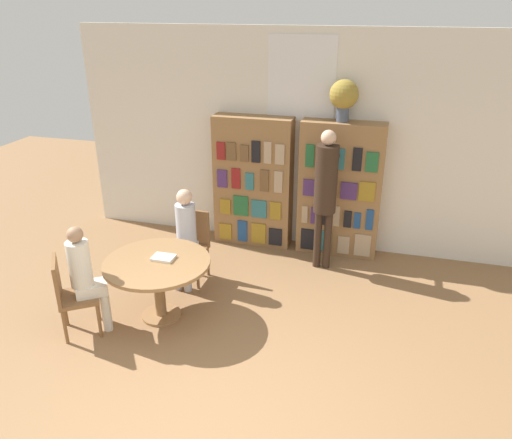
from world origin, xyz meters
TOP-DOWN VIEW (x-y plane):
  - ground_plane at (0.00, 0.00)m, footprint 16.00×16.00m
  - wall_back at (0.00, 3.79)m, footprint 6.40×0.07m
  - bookshelf_left at (-0.61, 3.59)m, footprint 1.10×0.34m
  - bookshelf_right at (0.61, 3.59)m, footprint 1.10×0.34m
  - flower_vase at (0.58, 3.60)m, footprint 0.37×0.37m
  - reading_table at (-1.09, 1.46)m, footprint 1.16×1.16m
  - chair_near_camera at (-1.84, 0.93)m, footprint 0.56×0.56m
  - chair_left_side at (-1.07, 2.37)m, footprint 0.41×0.41m
  - seated_reader_left at (-1.07, 2.19)m, footprint 0.25×0.36m
  - seated_reader_right at (-1.69, 1.04)m, footprint 0.39×0.37m
  - librarian_standing at (0.48, 3.09)m, footprint 0.29×0.56m
  - open_book_on_table at (-1.04, 1.53)m, footprint 0.24×0.18m

SIDE VIEW (x-z plane):
  - ground_plane at x=0.00m, z-range 0.00..0.00m
  - chair_near_camera at x=-1.84m, z-range 0.05..0.95m
  - chair_left_side at x=-1.07m, z-range 0.05..0.95m
  - reading_table at x=-1.09m, z-range 0.23..0.94m
  - seated_reader_right at x=-1.69m, z-range 0.07..1.29m
  - seated_reader_left at x=-1.07m, z-range 0.08..1.33m
  - open_book_on_table at x=-1.04m, z-range 0.70..0.73m
  - bookshelf_right at x=0.61m, z-range 0.00..1.85m
  - bookshelf_left at x=-0.61m, z-range 0.00..1.85m
  - librarian_standing at x=0.48m, z-range 0.21..2.07m
  - wall_back at x=0.00m, z-range 0.01..3.01m
  - flower_vase at x=0.58m, z-range 1.92..2.45m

